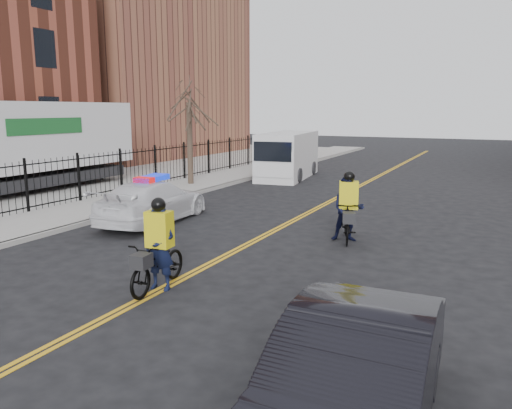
{
  "coord_description": "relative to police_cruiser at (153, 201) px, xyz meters",
  "views": [
    {
      "loc": [
        6.36,
        -10.77,
        3.82
      ],
      "look_at": [
        0.52,
        1.01,
        1.3
      ],
      "focal_mm": 35.0,
      "sensor_mm": 36.0,
      "label": 1
    }
  ],
  "objects": [
    {
      "name": "dark_sedan",
      "position": [
        9.29,
        -8.37,
        0.05
      ],
      "size": [
        1.83,
        4.79,
        1.56
      ],
      "primitive_type": "imported",
      "rotation": [
        0.0,
        0.0,
        0.04
      ],
      "color": "black",
      "rests_on": "ground"
    },
    {
      "name": "curb",
      "position": [
        -1.76,
        5.35,
        -0.65
      ],
      "size": [
        0.2,
        60.0,
        0.15
      ],
      "primitive_type": "cube",
      "color": "gray",
      "rests_on": "ground"
    },
    {
      "name": "street_tree",
      "position": [
        -3.36,
        7.35,
        2.81
      ],
      "size": [
        3.2,
        3.2,
        4.8
      ],
      "color": "#33271E",
      "rests_on": "sidewalk"
    },
    {
      "name": "warehouse_far",
      "position": [
        -18.76,
        21.35,
        6.27
      ],
      "size": [
        14.0,
        18.0,
        14.0
      ],
      "primitive_type": "cube",
      "color": "brown",
      "rests_on": "ground"
    },
    {
      "name": "ground",
      "position": [
        4.24,
        -2.65,
        -0.73
      ],
      "size": [
        120.0,
        120.0,
        0.0
      ],
      "primitive_type": "plane",
      "color": "black",
      "rests_on": "ground"
    },
    {
      "name": "cyclist_far",
      "position": [
        6.69,
        0.5,
        0.09
      ],
      "size": [
        1.19,
        2.13,
        2.08
      ],
      "rotation": [
        0.0,
        0.0,
        0.32
      ],
      "color": "black",
      "rests_on": "ground"
    },
    {
      "name": "center_line_left",
      "position": [
        4.16,
        5.35,
        -0.72
      ],
      "size": [
        0.1,
        60.0,
        0.01
      ],
      "primitive_type": "cube",
      "color": "gold",
      "rests_on": "ground"
    },
    {
      "name": "iron_fence",
      "position": [
        -4.76,
        5.35,
        0.27
      ],
      "size": [
        0.12,
        28.0,
        2.0
      ],
      "primitive_type": null,
      "color": "black",
      "rests_on": "ground"
    },
    {
      "name": "center_line_right",
      "position": [
        4.32,
        5.35,
        -0.72
      ],
      "size": [
        0.1,
        60.0,
        0.01
      ],
      "primitive_type": "cube",
      "color": "gold",
      "rests_on": "ground"
    },
    {
      "name": "cargo_van",
      "position": [
        -0.27,
        12.4,
        0.51
      ],
      "size": [
        3.0,
        6.3,
        2.54
      ],
      "rotation": [
        0.0,
        0.0,
        0.14
      ],
      "color": "silver",
      "rests_on": "ground"
    },
    {
      "name": "semi_trailer",
      "position": [
        -9.07,
        1.45,
        1.63
      ],
      "size": [
        2.7,
        13.34,
        4.15
      ],
      "rotation": [
        0.0,
        0.0,
        -0.0
      ],
      "color": "silver",
      "rests_on": "ground"
    },
    {
      "name": "cyclist_near",
      "position": [
        4.22,
        -5.17,
        -0.03
      ],
      "size": [
        0.91,
        2.11,
        2.01
      ],
      "rotation": [
        0.0,
        0.0,
        0.1
      ],
      "color": "black",
      "rests_on": "ground"
    },
    {
      "name": "police_cruiser",
      "position": [
        0.0,
        0.0,
        0.0
      ],
      "size": [
        2.54,
        5.16,
        1.6
      ],
      "rotation": [
        0.0,
        0.0,
        3.25
      ],
      "color": "white",
      "rests_on": "ground"
    },
    {
      "name": "lot_pad",
      "position": [
        -13.76,
        5.35,
        -0.72
      ],
      "size": [
        18.0,
        60.0,
        0.02
      ],
      "primitive_type": "cube",
      "color": "gray",
      "rests_on": "ground"
    },
    {
      "name": "sidewalk",
      "position": [
        -3.26,
        5.35,
        -0.65
      ],
      "size": [
        3.0,
        60.0,
        0.15
      ],
      "primitive_type": "cube",
      "color": "gray",
      "rests_on": "ground"
    }
  ]
}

